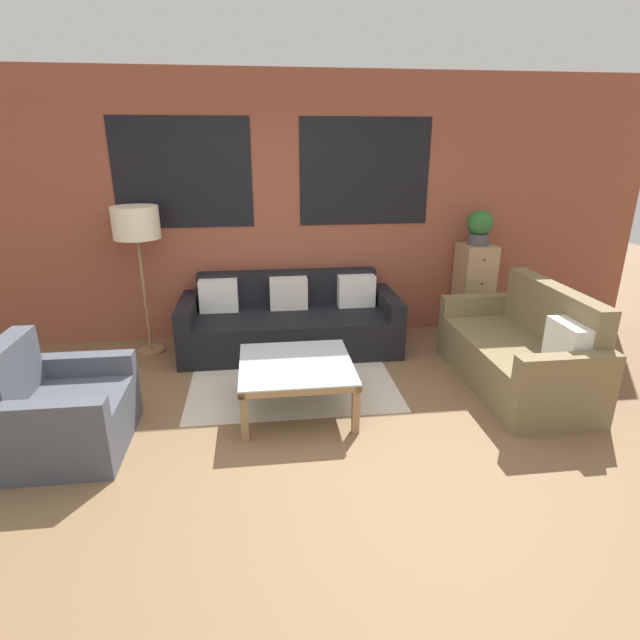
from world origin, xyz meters
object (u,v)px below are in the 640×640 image
object	(u,v)px
couch_dark	(290,323)
drawer_cabinet	(473,290)
armchair_corner	(62,413)
potted_plant	(480,227)
floor_lamp	(136,227)
coffee_table	(296,370)
settee_vintage	(520,353)

from	to	relation	value
couch_dark	drawer_cabinet	bearing A→B (deg)	5.59
armchair_corner	potted_plant	bearing A→B (deg)	25.96
armchair_corner	drawer_cabinet	distance (m)	4.28
floor_lamp	drawer_cabinet	world-z (taller)	floor_lamp
coffee_table	drawer_cabinet	xyz separation A→B (m)	(2.14, 1.53, 0.16)
settee_vintage	armchair_corner	world-z (taller)	settee_vintage
settee_vintage	floor_lamp	xyz separation A→B (m)	(-3.47, 1.22, 1.01)
armchair_corner	drawer_cabinet	bearing A→B (deg)	25.96
floor_lamp	drawer_cabinet	distance (m)	3.67
armchair_corner	floor_lamp	xyz separation A→B (m)	(0.26, 1.76, 1.04)
settee_vintage	drawer_cabinet	size ratio (longest dim) A/B	1.63
drawer_cabinet	potted_plant	size ratio (longest dim) A/B	2.76
couch_dark	armchair_corner	bearing A→B (deg)	-136.26
coffee_table	floor_lamp	xyz separation A→B (m)	(-1.44, 1.42, 0.96)
settee_vintage	armchair_corner	bearing A→B (deg)	-171.79
armchair_corner	floor_lamp	size ratio (longest dim) A/B	0.60
couch_dark	floor_lamp	distance (m)	1.81
settee_vintage	coffee_table	bearing A→B (deg)	-174.41
armchair_corner	coffee_table	world-z (taller)	armchair_corner
drawer_cabinet	floor_lamp	bearing A→B (deg)	-178.19
couch_dark	floor_lamp	world-z (taller)	floor_lamp
settee_vintage	potted_plant	xyz separation A→B (m)	(0.11, 1.33, 0.92)
couch_dark	settee_vintage	bearing A→B (deg)	-29.44
couch_dark	coffee_table	size ratio (longest dim) A/B	2.49
settee_vintage	potted_plant	world-z (taller)	potted_plant
couch_dark	coffee_table	xyz separation A→B (m)	(-0.04, -1.32, 0.08)
couch_dark	potted_plant	xyz separation A→B (m)	(2.10, 0.21, 0.95)
couch_dark	drawer_cabinet	xyz separation A→B (m)	(2.10, 0.21, 0.24)
settee_vintage	armchair_corner	size ratio (longest dim) A/B	1.85
drawer_cabinet	potted_plant	distance (m)	0.72
settee_vintage	coffee_table	world-z (taller)	settee_vintage
floor_lamp	couch_dark	bearing A→B (deg)	-3.58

